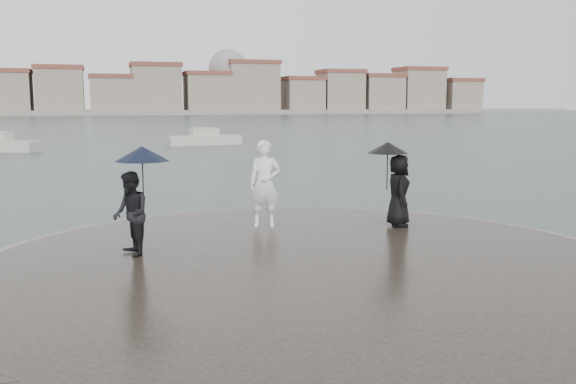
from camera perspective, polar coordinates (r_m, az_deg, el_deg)
name	(u,v)px	position (r m, az deg, el deg)	size (l,w,h in m)	color
ground	(393,352)	(8.69, 9.30, -13.83)	(400.00, 400.00, 0.00)	#2B3835
kerb_ring	(308,272)	(11.72, 1.82, -7.11)	(12.50, 12.50, 0.32)	gray
quay_tip	(308,271)	(11.71, 1.82, -7.01)	(11.90, 11.90, 0.36)	#2D261E
statue	(265,184)	(14.70, -2.08, 0.74)	(0.73, 0.48, 1.99)	white
visitor_left	(134,196)	(12.27, -13.53, -0.39)	(1.14, 1.06, 2.04)	black
visitor_right	(396,180)	(14.95, 9.56, 1.08)	(1.10, 1.05, 1.95)	black
far_skyline	(85,92)	(167.99, -17.62, 8.45)	(260.00, 20.00, 37.00)	gray
boats	(107,143)	(46.97, -15.76, 4.24)	(19.81, 5.56, 1.50)	beige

